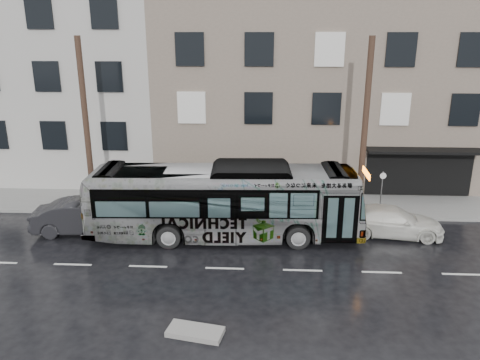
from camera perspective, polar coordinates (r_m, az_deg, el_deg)
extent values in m
plane|color=black|center=(21.86, -1.33, -7.61)|extent=(120.00, 120.00, 0.00)
cube|color=gray|center=(26.33, -0.54, -2.91)|extent=(90.00, 3.60, 0.15)
cube|color=gray|center=(32.82, 9.20, 10.74)|extent=(20.00, 12.00, 11.00)
cylinder|color=#402A20|center=(24.00, 14.95, 5.82)|extent=(0.30, 0.30, 9.00)
cylinder|color=#402A20|center=(25.15, -18.22, 6.06)|extent=(0.30, 0.30, 9.00)
cylinder|color=slate|center=(25.10, 16.82, -1.66)|extent=(0.06, 0.06, 2.40)
imported|color=#B2B2B2|center=(21.80, -1.93, -2.64)|extent=(12.80, 3.49, 3.53)
imported|color=silver|center=(23.51, 17.98, -4.80)|extent=(4.95, 2.41, 1.39)
imported|color=black|center=(23.81, -18.35, -4.26)|extent=(5.05, 2.23, 1.61)
cube|color=#9F9D97|center=(15.91, -5.48, -17.94)|extent=(1.92, 1.14, 0.18)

